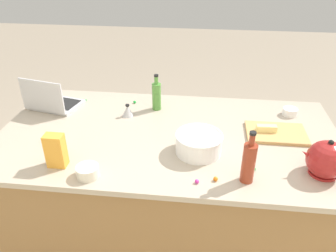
% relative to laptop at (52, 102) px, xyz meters
% --- Properties ---
extents(ground_plane, '(12.00, 12.00, 0.00)m').
position_rel_laptop_xyz_m(ground_plane, '(-0.77, 0.23, -0.95)').
color(ground_plane, gray).
extents(island_counter, '(1.91, 1.02, 0.90)m').
position_rel_laptop_xyz_m(island_counter, '(-0.77, 0.23, -0.50)').
color(island_counter, olive).
rests_on(island_counter, ground).
extents(laptop, '(0.35, 0.29, 0.22)m').
position_rel_laptop_xyz_m(laptop, '(0.00, 0.00, 0.00)').
color(laptop, '#B7B7BC').
rests_on(laptop, island_counter).
extents(mixing_bowl_large, '(0.24, 0.24, 0.11)m').
position_rel_laptop_xyz_m(mixing_bowl_large, '(-0.95, 0.39, 0.01)').
color(mixing_bowl_large, white).
rests_on(mixing_bowl_large, island_counter).
extents(bottle_olive, '(0.06, 0.06, 0.23)m').
position_rel_laptop_xyz_m(bottle_olive, '(-0.67, -0.07, 0.05)').
color(bottle_olive, '#4C8C38').
rests_on(bottle_olive, island_counter).
extents(bottle_soy, '(0.06, 0.06, 0.26)m').
position_rel_laptop_xyz_m(bottle_soy, '(-1.18, 0.59, 0.06)').
color(bottle_soy, maroon).
rests_on(bottle_soy, island_counter).
extents(kettle, '(0.21, 0.18, 0.20)m').
position_rel_laptop_xyz_m(kettle, '(-1.53, 0.50, 0.03)').
color(kettle, maroon).
rests_on(kettle, island_counter).
extents(cutting_board, '(0.33, 0.22, 0.02)m').
position_rel_laptop_xyz_m(cutting_board, '(-1.38, 0.17, -0.04)').
color(cutting_board, tan).
rests_on(cutting_board, island_counter).
extents(butter_stick_left, '(0.11, 0.04, 0.04)m').
position_rel_laptop_xyz_m(butter_stick_left, '(-1.32, 0.17, -0.01)').
color(butter_stick_left, '#F4E58C').
rests_on(butter_stick_left, cutting_board).
extents(ramekin_small, '(0.09, 0.09, 0.05)m').
position_rel_laptop_xyz_m(ramekin_small, '(-1.50, -0.08, -0.02)').
color(ramekin_small, white).
rests_on(ramekin_small, island_counter).
extents(ramekin_medium, '(0.11, 0.11, 0.05)m').
position_rel_laptop_xyz_m(ramekin_medium, '(-0.45, 0.65, -0.02)').
color(ramekin_medium, beige).
rests_on(ramekin_medium, island_counter).
extents(kitchen_timer, '(0.07, 0.07, 0.08)m').
position_rel_laptop_xyz_m(kitchen_timer, '(-0.50, 0.05, -0.01)').
color(kitchen_timer, '#B2B2B7').
rests_on(kitchen_timer, island_counter).
extents(candy_bag, '(0.09, 0.06, 0.17)m').
position_rel_laptop_xyz_m(candy_bag, '(-0.28, 0.58, 0.04)').
color(candy_bag, gold).
rests_on(candy_bag, island_counter).
extents(candy_0, '(0.02, 0.02, 0.02)m').
position_rel_laptop_xyz_m(candy_0, '(-1.22, 0.52, -0.04)').
color(candy_0, green).
rests_on(candy_0, island_counter).
extents(candy_1, '(0.02, 0.02, 0.02)m').
position_rel_laptop_xyz_m(candy_1, '(-1.04, 0.61, -0.04)').
color(candy_1, orange).
rests_on(candy_1, island_counter).
extents(candy_2, '(0.02, 0.02, 0.02)m').
position_rel_laptop_xyz_m(candy_2, '(-1.21, 0.39, -0.04)').
color(candy_2, blue).
rests_on(candy_2, island_counter).
extents(candy_3, '(0.02, 0.02, 0.02)m').
position_rel_laptop_xyz_m(candy_3, '(-0.95, 0.64, -0.04)').
color(candy_3, '#CC3399').
rests_on(candy_3, island_counter).
extents(candy_4, '(0.02, 0.02, 0.02)m').
position_rel_laptop_xyz_m(candy_4, '(-0.18, -0.12, -0.04)').
color(candy_4, green).
rests_on(candy_4, island_counter).
extents(candy_5, '(0.02, 0.02, 0.02)m').
position_rel_laptop_xyz_m(candy_5, '(-0.51, -0.13, -0.04)').
color(candy_5, green).
rests_on(candy_5, island_counter).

